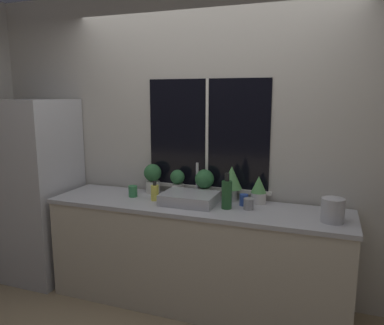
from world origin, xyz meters
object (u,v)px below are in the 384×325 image
object	(u,v)px
refrigerator	(39,190)
potted_plant_far_right	(259,190)
potted_plant_far_left	(153,177)
bottle_tall	(227,194)
mug_blue	(244,200)
potted_plant_right	(232,180)
kettle	(333,209)
sink	(190,198)
mug_green	(133,191)
mug_grey	(249,204)
potted_plant_left	(177,182)
soap_bottle	(155,192)
potted_plant_center	(204,182)

from	to	relation	value
refrigerator	potted_plant_far_right	xyz separation A→B (m)	(2.09, 0.22, 0.13)
potted_plant_far_left	bottle_tall	size ratio (longest dim) A/B	0.94
potted_plant_far_right	mug_blue	distance (m)	0.16
potted_plant_right	kettle	distance (m)	0.86
sink	mug_green	world-z (taller)	sink
refrigerator	mug_green	bearing A→B (deg)	2.14
potted_plant_right	mug_green	distance (m)	0.88
sink	bottle_tall	world-z (taller)	sink
mug_grey	potted_plant_left	bearing A→B (deg)	163.78
sink	mug_grey	bearing A→B (deg)	1.40
soap_bottle	bottle_tall	xyz separation A→B (m)	(0.64, -0.01, 0.05)
potted_plant_far_right	refrigerator	bearing A→B (deg)	-173.89
soap_bottle	potted_plant_far_left	bearing A→B (deg)	119.75
potted_plant_far_left	potted_plant_far_right	world-z (taller)	potted_plant_far_left
mug_grey	bottle_tall	bearing A→B (deg)	-167.41
potted_plant_right	kettle	bearing A→B (deg)	-19.51
sink	potted_plant_center	size ratio (longest dim) A/B	1.76
potted_plant_center	bottle_tall	bearing A→B (deg)	-41.98
mug_blue	kettle	distance (m)	0.70
kettle	refrigerator	bearing A→B (deg)	178.65
potted_plant_left	mug_green	xyz separation A→B (m)	(-0.35, -0.19, -0.08)
sink	mug_grey	xyz separation A→B (m)	(0.49, 0.01, -0.00)
potted_plant_center	bottle_tall	distance (m)	0.36
potted_plant_far_left	mug_green	distance (m)	0.24
refrigerator	bottle_tall	xyz separation A→B (m)	(1.89, -0.01, 0.14)
mug_blue	potted_plant_left	bearing A→B (deg)	170.17
sink	potted_plant_right	world-z (taller)	sink
refrigerator	mug_grey	world-z (taller)	refrigerator
potted_plant_center	mug_grey	distance (m)	0.49
refrigerator	potted_plant_left	xyz separation A→B (m)	(1.37, 0.22, 0.15)
soap_bottle	kettle	bearing A→B (deg)	-2.54
mug_green	soap_bottle	bearing A→B (deg)	-9.22
mug_grey	kettle	distance (m)	0.63
potted_plant_center	mug_green	xyz separation A→B (m)	(-0.61, -0.19, -0.09)
potted_plant_far_left	kettle	bearing A→B (deg)	-10.47
bottle_tall	kettle	world-z (taller)	bottle_tall
bottle_tall	mug_blue	xyz separation A→B (m)	(0.11, 0.13, -0.07)
sink	potted_plant_right	xyz separation A→B (m)	(0.30, 0.21, 0.14)
potted_plant_far_left	potted_plant_left	world-z (taller)	potted_plant_far_left
potted_plant_left	bottle_tall	size ratio (longest dim) A/B	0.81
potted_plant_far_right	mug_grey	bearing A→B (deg)	-101.34
refrigerator	potted_plant_far_left	world-z (taller)	refrigerator
potted_plant_right	mug_green	xyz separation A→B (m)	(-0.85, -0.19, -0.13)
potted_plant_far_left	potted_plant_right	world-z (taller)	potted_plant_right
potted_plant_far_right	bottle_tall	xyz separation A→B (m)	(-0.21, -0.24, 0.00)
potted_plant_left	soap_bottle	size ratio (longest dim) A/B	1.37
potted_plant_right	soap_bottle	bearing A→B (deg)	-160.00
potted_plant_far_left	mug_blue	size ratio (longest dim) A/B	2.88
potted_plant_left	bottle_tall	world-z (taller)	bottle_tall
kettle	potted_plant_center	bearing A→B (deg)	164.75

